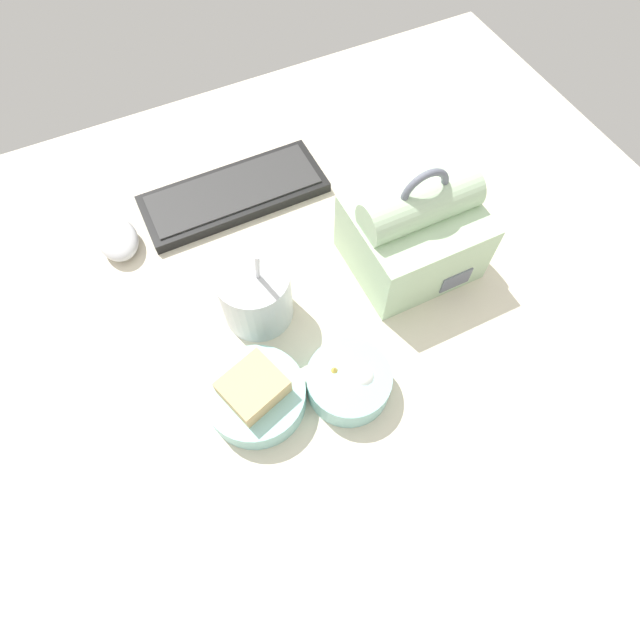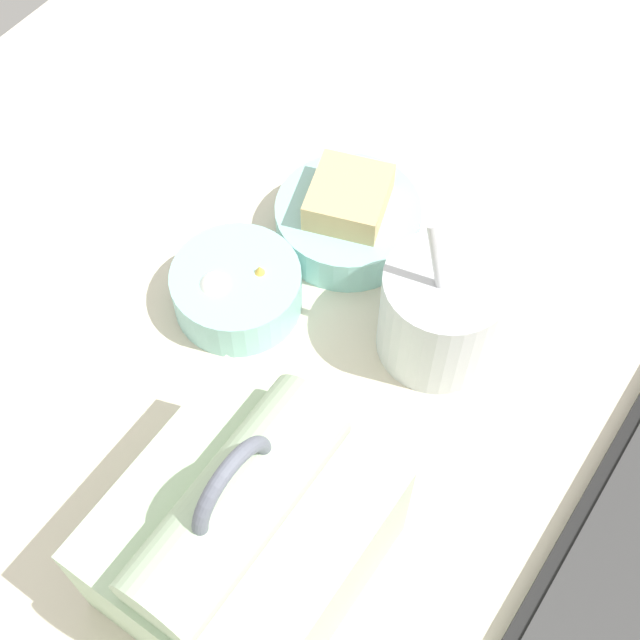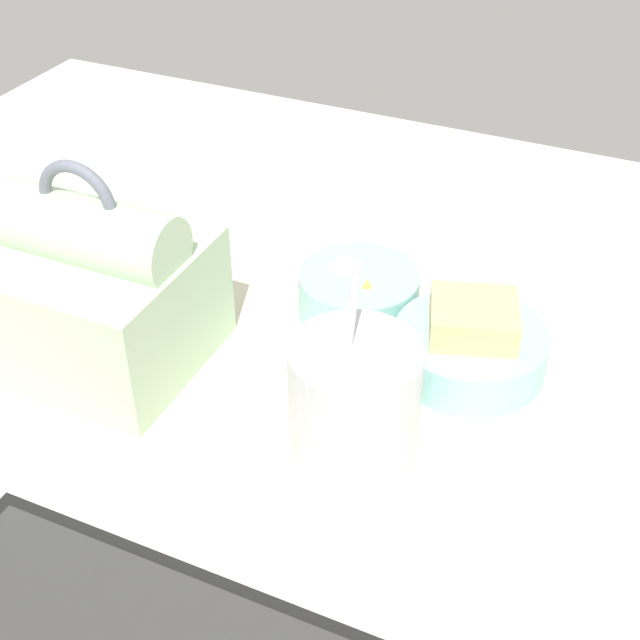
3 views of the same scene
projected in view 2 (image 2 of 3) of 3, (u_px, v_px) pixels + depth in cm
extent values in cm
cube|color=beige|center=(377.00, 340.00, 78.22)|extent=(140.00, 110.00, 2.00)
cube|color=#B7D6AD|center=(245.00, 542.00, 61.89)|extent=(17.85, 15.94, 10.96)
cylinder|color=#B7D6AD|center=(237.00, 505.00, 55.86)|extent=(16.96, 6.03, 6.03)
cube|color=slate|center=(133.00, 526.00, 65.06)|extent=(5.00, 0.30, 3.29)
torus|color=slate|center=(233.00, 488.00, 53.57)|extent=(7.25, 1.00, 7.25)
cylinder|color=silver|center=(441.00, 313.00, 72.94)|extent=(10.17, 10.17, 9.46)
cylinder|color=#C6892D|center=(447.00, 282.00, 69.20)|extent=(8.95, 8.95, 0.60)
cylinder|color=silver|center=(439.00, 276.00, 67.91)|extent=(0.70, 3.31, 10.73)
cylinder|color=#93D1CC|center=(348.00, 221.00, 81.67)|extent=(13.30, 13.30, 3.86)
cube|color=tan|center=(348.00, 206.00, 79.88)|extent=(9.01, 8.59, 5.40)
cylinder|color=#93D1CC|center=(237.00, 289.00, 77.37)|extent=(11.32, 11.32, 4.26)
ellipsoid|color=white|center=(216.00, 290.00, 75.89)|extent=(3.08, 3.08, 3.62)
cone|color=#EFBC47|center=(261.00, 279.00, 76.52)|extent=(5.12, 5.12, 3.62)
sphere|color=black|center=(203.00, 273.00, 78.22)|extent=(1.36, 1.36, 1.36)
sphere|color=black|center=(206.00, 280.00, 77.81)|extent=(1.36, 1.36, 1.36)
sphere|color=black|center=(213.00, 285.00, 77.53)|extent=(1.36, 1.36, 1.36)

